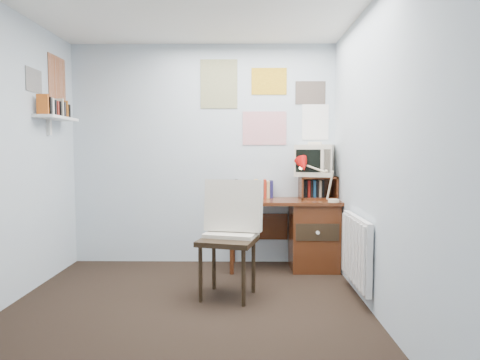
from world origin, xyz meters
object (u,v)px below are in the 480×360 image
(desk_chair, at_px, (228,241))
(desk_lamp, at_px, (334,182))
(crt_tv, at_px, (315,159))
(radiator, at_px, (356,250))
(tv_riser, at_px, (318,187))
(wall_shelf, at_px, (57,118))
(desk, at_px, (308,232))

(desk_chair, bearing_deg, desk_lamp, 48.38)
(desk_lamp, distance_m, crt_tv, 0.44)
(crt_tv, relative_size, radiator, 0.50)
(desk_lamp, distance_m, tv_riser, 0.36)
(radiator, relative_size, wall_shelf, 1.29)
(desk_chair, distance_m, crt_tv, 1.58)
(desk_chair, relative_size, desk_lamp, 2.38)
(tv_riser, bearing_deg, radiator, -80.72)
(desk, height_order, wall_shelf, wall_shelf)
(desk_lamp, relative_size, crt_tv, 1.05)
(desk, distance_m, crt_tv, 0.81)
(desk_chair, bearing_deg, tv_riser, 62.01)
(desk, distance_m, wall_shelf, 2.87)
(desk, bearing_deg, desk_lamp, -43.77)
(desk, relative_size, radiator, 1.50)
(crt_tv, xyz_separation_m, wall_shelf, (-2.66, -0.51, 0.42))
(radiator, xyz_separation_m, wall_shelf, (-2.86, 0.55, 1.20))
(desk_chair, xyz_separation_m, desk_lamp, (1.07, 0.72, 0.47))
(desk_chair, height_order, wall_shelf, wall_shelf)
(desk_chair, relative_size, tv_riser, 2.52)
(desk_chair, distance_m, tv_riser, 1.48)
(tv_riser, bearing_deg, wall_shelf, -169.68)
(desk_chair, height_order, tv_riser, tv_riser)
(desk, height_order, desk_lamp, desk_lamp)
(desk, relative_size, tv_riser, 3.00)
(desk, bearing_deg, radiator, -72.76)
(desk_chair, distance_m, wall_shelf, 2.13)
(desk_chair, bearing_deg, radiator, 15.06)
(tv_riser, relative_size, wall_shelf, 0.65)
(desk_lamp, height_order, radiator, desk_lamp)
(desk_lamp, distance_m, wall_shelf, 2.88)
(desk, xyz_separation_m, radiator, (0.29, -0.93, 0.01))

